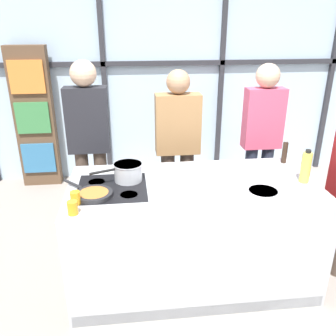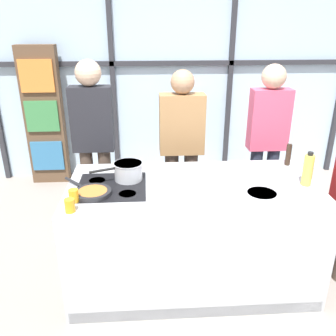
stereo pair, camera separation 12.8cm
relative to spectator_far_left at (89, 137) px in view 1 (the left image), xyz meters
name	(u,v)px [view 1 (the left image)]	position (x,y,z in m)	size (l,w,h in m)	color
ground_plane	(191,275)	(0.87, -0.90, -1.01)	(18.00, 18.00, 0.00)	gray
back_window_wall	(163,73)	(0.87, 1.39, 0.40)	(6.40, 0.10, 2.80)	silver
bookshelf	(35,119)	(-0.79, 1.21, -0.11)	(0.48, 0.19, 1.78)	brown
demo_island	(192,232)	(0.87, -0.90, -0.56)	(1.93, 0.94, 0.88)	#B7BABF
spectator_far_left	(89,137)	(0.00, 0.00, 0.00)	(0.40, 0.24, 1.73)	#47382D
spectator_center_left	(178,142)	(0.87, 0.00, -0.08)	(0.44, 0.23, 1.63)	#47382D
spectator_center_right	(262,134)	(1.74, 0.00, -0.03)	(0.39, 0.23, 1.68)	#232838
frying_pan	(93,194)	(0.11, -1.01, -0.11)	(0.38, 0.40, 0.03)	#232326
saucepan	(128,172)	(0.37, -0.77, -0.05)	(0.40, 0.23, 0.14)	silver
white_plate	(237,172)	(1.26, -0.73, -0.12)	(0.24, 0.24, 0.01)	white
mixing_bowl	(263,194)	(1.31, -1.20, -0.09)	(0.25, 0.25, 0.07)	silver
oil_bottle	(306,167)	(1.73, -0.96, 0.00)	(0.08, 0.08, 0.27)	#E0CC4C
pepper_grinder	(285,152)	(1.74, -0.55, -0.03)	(0.05, 0.05, 0.21)	#332319
juice_glass_near	(73,208)	(0.00, -1.26, -0.08)	(0.07, 0.07, 0.09)	orange
juice_glass_far	(75,198)	(0.00, -1.12, -0.08)	(0.07, 0.07, 0.09)	orange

